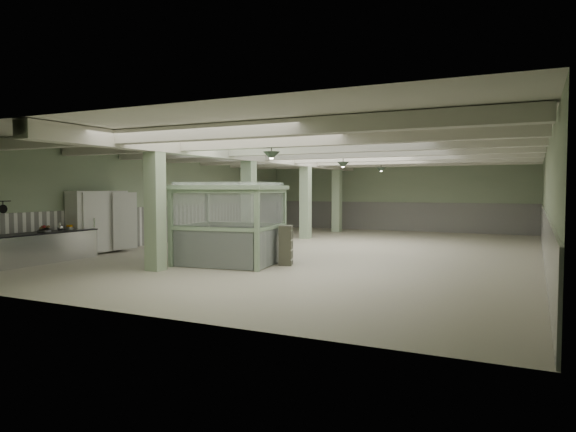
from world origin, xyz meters
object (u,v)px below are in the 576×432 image
at_px(prep_counter, 21,250).
at_px(walkin_cooler, 99,223).
at_px(guard_booth, 229,209).
at_px(filing_cabinet, 286,245).

distance_m(prep_counter, walkin_cooler, 3.06).
distance_m(guard_booth, filing_cabinet, 1.96).
height_order(walkin_cooler, filing_cabinet, walkin_cooler).
bearing_deg(filing_cabinet, walkin_cooler, 164.09).
bearing_deg(filing_cabinet, guard_booth, 178.31).
xyz_separation_m(walkin_cooler, filing_cabinet, (6.84, 0.43, -0.46)).
height_order(walkin_cooler, guard_booth, guard_booth).
height_order(prep_counter, guard_booth, guard_booth).
bearing_deg(walkin_cooler, guard_booth, -0.89).
xyz_separation_m(prep_counter, filing_cabinet, (6.76, 3.43, 0.11)).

